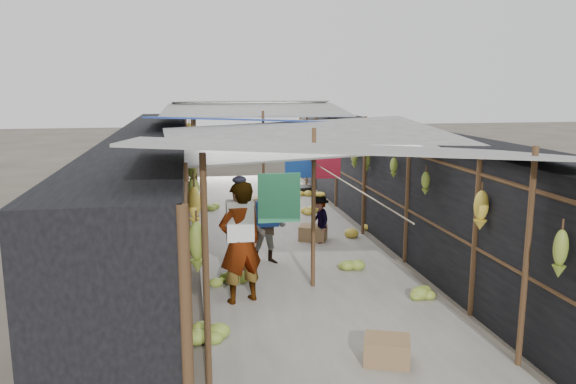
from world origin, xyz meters
TOP-DOWN VIEW (x-y plane):
  - ground at (0.00, 0.00)m, footprint 80.00×80.00m
  - aisle_slab at (0.00, 6.50)m, footprint 3.60×16.00m
  - stall_left at (-2.70, 6.50)m, footprint 1.40×15.00m
  - stall_right at (2.70, 6.50)m, footprint 1.40×15.00m
  - crate_near at (0.30, 0.33)m, footprint 0.65×0.58m
  - crate_mid at (0.61, 5.70)m, footprint 0.68×0.62m
  - crate_back at (-0.18, 9.21)m, footprint 0.49×0.43m
  - black_basin at (1.49, 11.10)m, footprint 0.64×0.64m
  - vendor_elderly at (-1.22, 2.54)m, footprint 0.80×0.67m
  - shopper_blue at (-0.56, 4.32)m, footprint 0.74×0.61m
  - vendor_seated at (0.70, 5.49)m, footprint 0.48×0.72m
  - market_canopy at (0.03, 6.84)m, footprint 5.62×15.20m
  - hanging_bananas at (0.08, 6.42)m, footprint 3.95×14.02m
  - floor_bananas at (0.39, 5.78)m, footprint 3.97×9.57m

SIDE VIEW (x-z plane):
  - ground at x=0.00m, z-range 0.00..0.00m
  - aisle_slab at x=0.00m, z-range 0.00..0.02m
  - black_basin at x=1.49m, z-range 0.00..0.19m
  - crate_back at x=-0.18m, z-range 0.00..0.27m
  - floor_bananas at x=0.39m, z-range -0.02..0.33m
  - crate_near at x=0.30m, z-range 0.00..0.32m
  - crate_mid at x=0.61m, z-range 0.00..0.33m
  - vendor_seated at x=0.70m, z-range 0.00..1.03m
  - shopper_blue at x=-0.56m, z-range 0.00..1.40m
  - vendor_elderly at x=-1.22m, z-range 0.00..1.88m
  - stall_left at x=-2.70m, z-range 0.00..2.30m
  - stall_right at x=2.70m, z-range 0.00..2.30m
  - hanging_bananas at x=0.08m, z-range 1.25..2.06m
  - market_canopy at x=0.03m, z-range 1.02..3.79m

